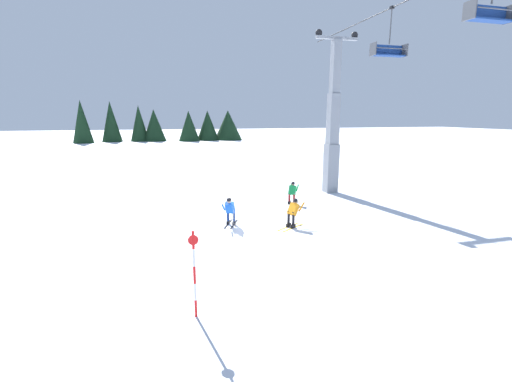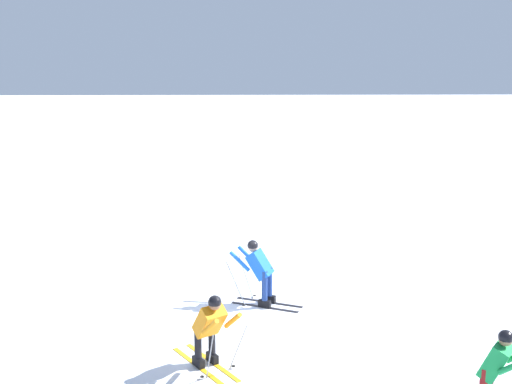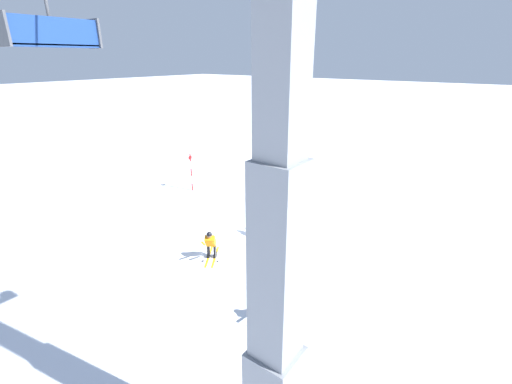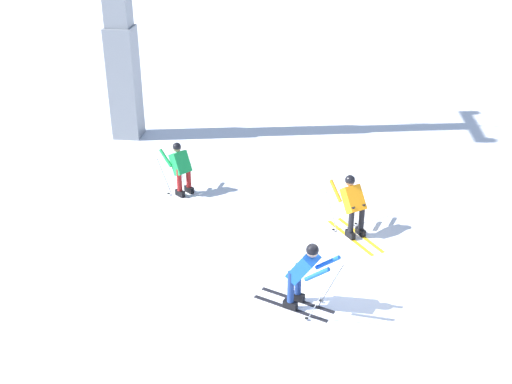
{
  "view_description": "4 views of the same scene",
  "coord_description": "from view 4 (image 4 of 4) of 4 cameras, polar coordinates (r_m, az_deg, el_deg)",
  "views": [
    {
      "loc": [
        15.97,
        -4.07,
        5.45
      ],
      "look_at": [
        -1.39,
        0.63,
        1.52
      ],
      "focal_mm": 24.61,
      "sensor_mm": 36.0,
      "label": 1
    },
    {
      "loc": [
        -0.18,
        12.03,
        5.16
      ],
      "look_at": [
        -0.72,
        -1.06,
        2.56
      ],
      "focal_mm": 42.36,
      "sensor_mm": 36.0,
      "label": 2
    },
    {
      "loc": [
        -9.24,
        11.65,
        8.27
      ],
      "look_at": [
        -0.36,
        -0.41,
        2.5
      ],
      "focal_mm": 24.59,
      "sensor_mm": 36.0,
      "label": 3
    },
    {
      "loc": [
        -0.6,
        -11.05,
        7.55
      ],
      "look_at": [
        -1.87,
        0.78,
        1.62
      ],
      "focal_mm": 44.91,
      "sensor_mm": 36.0,
      "label": 4
    }
  ],
  "objects": [
    {
      "name": "skier_carving_main",
      "position": [
        12.17,
        4.28,
        -6.98
      ],
      "size": [
        1.72,
        1.17,
        1.62
      ],
      "color": "black",
      "rests_on": "ground_plane"
    },
    {
      "name": "skier_distant_uphill",
      "position": [
        16.65,
        -6.75,
        2.32
      ],
      "size": [
        1.51,
        1.35,
        1.5
      ],
      "color": "white",
      "rests_on": "ground_plane"
    },
    {
      "name": "skier_distant_downhill",
      "position": [
        14.81,
        8.62,
        -0.89
      ],
      "size": [
        1.39,
        1.73,
        1.56
      ],
      "color": "yellow",
      "rests_on": "ground_plane"
    },
    {
      "name": "ground_plane",
      "position": [
        13.39,
        7.72,
        -8.1
      ],
      "size": [
        260.0,
        260.0,
        0.0
      ],
      "primitive_type": "plane",
      "color": "white"
    }
  ]
}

